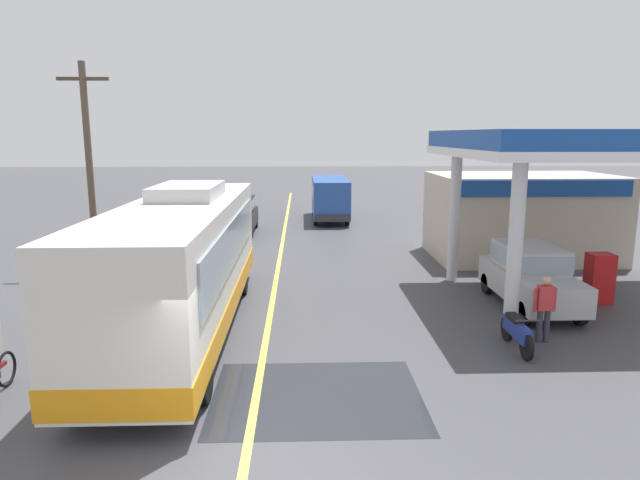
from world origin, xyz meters
TOP-DOWN VIEW (x-y plane):
  - ground at (0.00, 20.00)m, footprint 120.00×120.00m
  - lane_divider_stripe at (0.00, 15.00)m, footprint 0.16×50.00m
  - wet_puddle_patch at (1.18, 2.29)m, footprint 4.04×3.17m
  - coach_bus_main at (-2.10, 6.03)m, footprint 2.60×11.04m
  - gas_station_roadside at (9.81, 12.28)m, footprint 9.10×11.95m
  - car_at_pump at (7.55, 7.76)m, footprint 1.70×4.20m
  - minibus_opposing_lane at (2.58, 24.71)m, footprint 2.04×6.13m
  - motorcycle_parked_forecourt at (5.93, 4.51)m, footprint 0.55×1.80m
  - pedestrian_near_pump at (6.75, 4.94)m, footprint 0.55×0.22m
  - car_trailing_behind_bus at (-2.33, 20.61)m, footprint 1.70×4.20m
  - utility_pole_roadside at (-6.73, 12.67)m, footprint 1.80×0.24m

SIDE VIEW (x-z plane):
  - ground at x=0.00m, z-range 0.00..0.00m
  - wet_puddle_patch at x=1.18m, z-range 0.00..0.01m
  - lane_divider_stripe at x=0.00m, z-range 0.00..0.01m
  - motorcycle_parked_forecourt at x=5.93m, z-range -0.02..0.90m
  - pedestrian_near_pump at x=6.75m, z-range 0.10..1.76m
  - car_at_pump at x=7.55m, z-range 0.10..1.92m
  - car_trailing_behind_bus at x=-2.33m, z-range 0.10..1.92m
  - minibus_opposing_lane at x=2.58m, z-range 0.25..2.69m
  - coach_bus_main at x=-2.10m, z-range -0.12..3.56m
  - gas_station_roadside at x=9.81m, z-range 0.08..5.18m
  - utility_pole_roadside at x=-6.73m, z-range 0.18..7.67m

